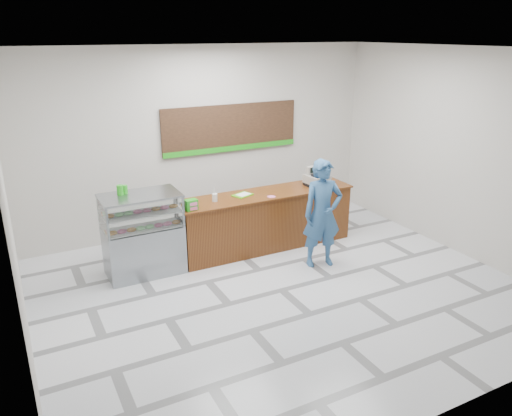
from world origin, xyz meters
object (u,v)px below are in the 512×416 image
sales_counter (265,220)px  display_case (143,234)px  serving_tray (243,195)px  cash_register (317,179)px  customer (322,214)px

sales_counter → display_case: display_case is taller
sales_counter → serving_tray: (-0.42, 0.06, 0.52)m
cash_register → serving_tray: cash_register is taller
sales_counter → customer: size_ratio=1.80×
display_case → serving_tray: display_case is taller
display_case → cash_register: bearing=-1.0°
customer → display_case: bearing=171.4°
sales_counter → customer: 1.22m
display_case → sales_counter: bearing=0.0°
display_case → serving_tray: (1.80, 0.06, 0.36)m
sales_counter → customer: customer is taller
display_case → customer: customer is taller
sales_counter → display_case: 2.23m
display_case → serving_tray: size_ratio=3.40×
serving_tray → display_case: bearing=161.3°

